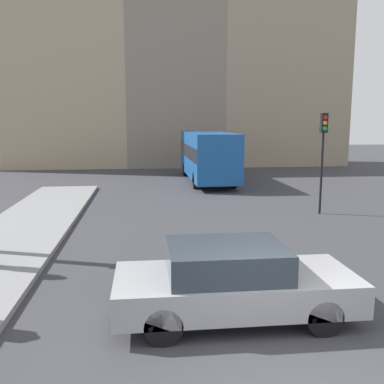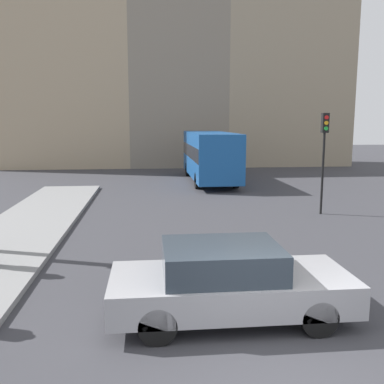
# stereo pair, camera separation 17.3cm
# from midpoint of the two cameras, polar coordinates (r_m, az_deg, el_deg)

# --- Properties ---
(ground_plane) EXTENTS (120.00, 120.00, 0.00)m
(ground_plane) POSITION_cam_midpoint_polar(r_m,az_deg,el_deg) (6.80, 12.10, -23.19)
(ground_plane) COLOR #38383D
(sidewalk_corner) EXTENTS (2.97, 20.34, 0.14)m
(sidewalk_corner) POSITION_cam_midpoint_polar(r_m,az_deg,el_deg) (14.62, -22.67, -5.49)
(sidewalk_corner) COLOR gray
(sidewalk_corner) RESTS_ON ground_plane
(building_row) EXTENTS (29.58, 5.00, 18.45)m
(building_row) POSITION_cam_midpoint_polar(r_m,az_deg,el_deg) (36.44, -3.36, 17.77)
(building_row) COLOR tan
(building_row) RESTS_ON ground_plane
(sedan_car) EXTENTS (4.43, 1.88, 1.41)m
(sedan_car) POSITION_cam_midpoint_polar(r_m,az_deg,el_deg) (8.11, 4.80, -11.80)
(sedan_car) COLOR #9E9EA3
(sedan_car) RESTS_ON ground_plane
(bus_distant) EXTENTS (2.43, 9.23, 3.00)m
(bus_distant) POSITION_cam_midpoint_polar(r_m,az_deg,el_deg) (26.26, 1.86, 5.13)
(bus_distant) COLOR #195199
(bus_distant) RESTS_ON ground_plane
(traffic_light_far) EXTENTS (0.26, 0.24, 3.97)m
(traffic_light_far) POSITION_cam_midpoint_polar(r_m,az_deg,el_deg) (17.51, 16.80, 6.33)
(traffic_light_far) COLOR black
(traffic_light_far) RESTS_ON ground_plane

